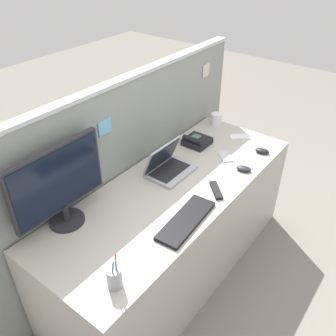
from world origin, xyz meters
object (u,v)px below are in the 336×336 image
at_px(desktop_monitor, 58,184).
at_px(keyboard_main, 186,220).
at_px(computer_mouse_right_hand, 262,151).
at_px(computer_mouse_left_hand, 244,169).
at_px(pen_cup, 114,277).
at_px(cell_phone_white_slab, 240,137).
at_px(tv_remote, 216,190).
at_px(desk_phone, 196,141).
at_px(coffee_mug, 216,119).
at_px(cell_phone_silver_slab, 225,157).
at_px(laptop, 167,165).

relative_size(desktop_monitor, keyboard_main, 1.31).
bearing_deg(computer_mouse_right_hand, keyboard_main, 167.85).
bearing_deg(computer_mouse_left_hand, keyboard_main, 162.48).
bearing_deg(computer_mouse_right_hand, pen_cup, 167.76).
relative_size(desktop_monitor, computer_mouse_left_hand, 5.59).
height_order(computer_mouse_left_hand, pen_cup, pen_cup).
xyz_separation_m(computer_mouse_left_hand, cell_phone_white_slab, (0.39, 0.24, -0.01)).
bearing_deg(computer_mouse_right_hand, tv_remote, 166.23).
bearing_deg(desktop_monitor, keyboard_main, -53.35).
distance_m(desk_phone, pen_cup, 1.35).
distance_m(computer_mouse_right_hand, coffee_mug, 0.52).
relative_size(computer_mouse_left_hand, cell_phone_silver_slab, 0.77).
bearing_deg(tv_remote, desk_phone, 89.91).
xyz_separation_m(cell_phone_silver_slab, coffee_mug, (0.39, 0.31, 0.05)).
xyz_separation_m(desktop_monitor, cell_phone_white_slab, (1.43, -0.31, -0.25)).
bearing_deg(cell_phone_white_slab, desktop_monitor, 127.44).
height_order(laptop, keyboard_main, laptop).
distance_m(computer_mouse_left_hand, cell_phone_white_slab, 0.46).
xyz_separation_m(keyboard_main, computer_mouse_left_hand, (0.64, -0.02, 0.01)).
relative_size(computer_mouse_right_hand, cell_phone_white_slab, 0.64).
xyz_separation_m(desk_phone, keyboard_main, (-0.74, -0.43, -0.02)).
xyz_separation_m(desktop_monitor, laptop, (0.72, -0.15, -0.21)).
height_order(cell_phone_white_slab, tv_remote, tv_remote).
bearing_deg(coffee_mug, cell_phone_white_slab, -104.37).
xyz_separation_m(desktop_monitor, tv_remote, (0.73, -0.52, -0.25)).
height_order(tv_remote, coffee_mug, coffee_mug).
xyz_separation_m(pen_cup, coffee_mug, (1.64, 0.46, -0.01)).
height_order(computer_mouse_left_hand, cell_phone_silver_slab, computer_mouse_left_hand).
height_order(desktop_monitor, cell_phone_white_slab, desktop_monitor).
bearing_deg(computer_mouse_left_hand, coffee_mug, 31.06).
xyz_separation_m(cell_phone_white_slab, cell_phone_silver_slab, (-0.32, -0.06, 0.00)).
bearing_deg(computer_mouse_right_hand, computer_mouse_left_hand, 169.08).
relative_size(laptop, cell_phone_silver_slab, 2.35).
relative_size(computer_mouse_right_hand, tv_remote, 0.59).
distance_m(keyboard_main, cell_phone_white_slab, 1.06).
relative_size(laptop, computer_mouse_right_hand, 3.05).
relative_size(desktop_monitor, cell_phone_silver_slab, 4.31).
height_order(cell_phone_silver_slab, tv_remote, tv_remote).
relative_size(cell_phone_white_slab, coffee_mug, 1.25).
bearing_deg(cell_phone_silver_slab, coffee_mug, 80.02).
relative_size(desk_phone, tv_remote, 1.04).
distance_m(desktop_monitor, cell_phone_silver_slab, 1.20).
height_order(desktop_monitor, coffee_mug, desktop_monitor).
distance_m(desktop_monitor, cell_phone_white_slab, 1.49).
height_order(computer_mouse_right_hand, tv_remote, computer_mouse_right_hand).
relative_size(desktop_monitor, cell_phone_white_slab, 3.60).
bearing_deg(coffee_mug, keyboard_main, -156.70).
distance_m(computer_mouse_left_hand, tv_remote, 0.31).
distance_m(keyboard_main, pen_cup, 0.55).
relative_size(laptop, computer_mouse_left_hand, 3.05).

